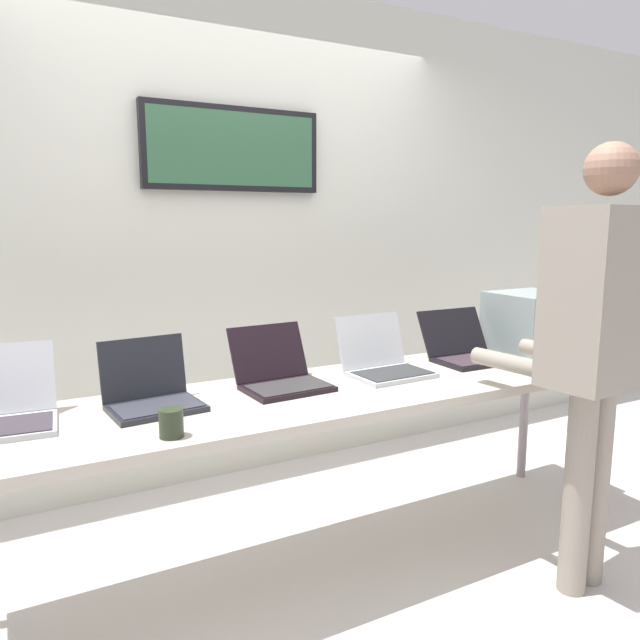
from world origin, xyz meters
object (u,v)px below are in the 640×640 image
Objects in this scene: workbench at (337,399)px; laptop_station_1 at (151,392)px; laptop_station_2 at (280,374)px; equipment_box at (532,323)px; laptop_station_3 at (383,361)px; person at (597,328)px; laptop_station_4 at (467,349)px; coffee_mug at (171,423)px.

workbench is 0.76m from laptop_station_1.
workbench is at bearing -30.16° from laptop_station_2.
workbench is at bearing -175.34° from equipment_box.
laptop_station_3 is at bearing 0.05° from laptop_station_1.
laptop_station_1 is 0.20× the size of person.
laptop_station_1 is 0.97× the size of laptop_station_3.
workbench is 0.33m from laptop_station_3.
laptop_station_3 is at bearing 124.60° from person.
laptop_station_2 is 0.21× the size of person.
equipment_box is at bearing -3.13° from laptop_station_4.
laptop_station_2 is 1.03m from laptop_station_4.
laptop_station_1 is at bearing -179.77° from equipment_box.
equipment_box reaches higher than laptop_station_2.
equipment_box is 0.96m from laptop_station_3.
person is (0.49, -0.72, 0.22)m from laptop_station_3.
equipment_box is 2.05m from coffee_mug.
laptop_station_1 is at bearing 155.06° from person.
coffee_mug is (-0.02, -0.34, -0.01)m from laptop_station_1.
workbench is at bearing 141.92° from person.
laptop_station_4 is 0.22× the size of person.
laptop_station_3 is at bearing -176.68° from laptop_station_4.
laptop_station_2 is 0.95× the size of laptop_station_4.
laptop_station_4 reaches higher than coffee_mug.
laptop_station_3 is 0.90m from person.
laptop_station_2 is at bearing 149.84° from workbench.
person is at bearing -55.40° from laptop_station_3.
laptop_station_1 is 0.34m from coffee_mug.
equipment_box is 4.18× the size of coffee_mug.
person is (-0.46, -0.72, 0.13)m from equipment_box.
laptop_station_3 reaches higher than laptop_station_1.
laptop_station_3 is 0.20× the size of person.
workbench is 1.27m from equipment_box.
laptop_station_2 is at bearing 2.74° from laptop_station_1.
laptop_station_2 is 1.27m from person.
laptop_station_2 is 0.67m from coffee_mug.
person is at bearing -36.57° from laptop_station_2.
person reaches higher than laptop_station_3.
laptop_station_1 is 1.71m from person.
equipment_box is 1.02× the size of laptop_station_4.
laptop_station_1 is 0.91× the size of laptop_station_4.
laptop_station_1 is 0.54m from laptop_station_2.
person is at bearing -92.36° from laptop_station_4.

